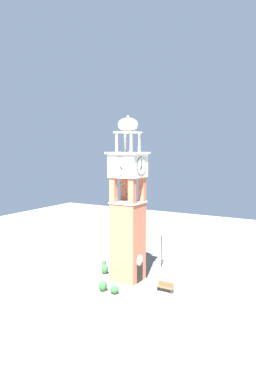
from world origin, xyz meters
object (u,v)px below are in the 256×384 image
Objects in this scene: clock_tower at (128,217)px; park_bench at (165,287)px; trash_bin at (104,265)px; lamp_post at (161,243)px.

clock_tower is 10.10× the size of park_bench.
trash_bin is (2.71, 4.66, -6.29)m from clock_tower.
clock_tower is 7.43m from park_bench.
park_bench is at bearing -92.06° from clock_tower.
lamp_post is at bearing -6.05° from clock_tower.
clock_tower reaches higher than trash_bin.
trash_bin is at bearing 123.72° from lamp_post.
lamp_post is 6.81m from trash_bin.
lamp_post is 4.92× the size of trash_bin.
park_bench reaches higher than trash_bin.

